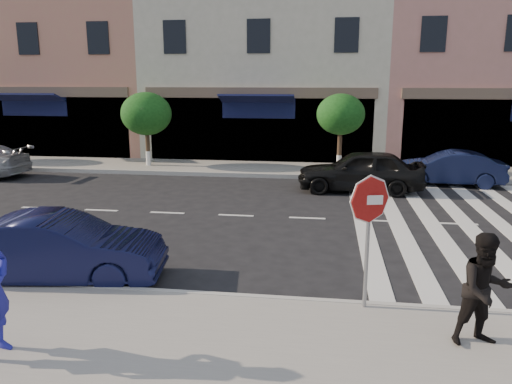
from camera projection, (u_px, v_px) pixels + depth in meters
name	position (u px, v px, depth m)	size (l,w,h in m)	color
ground	(201.00, 268.00, 10.17)	(120.00, 120.00, 0.00)	black
sidewalk_near	(131.00, 368.00, 6.54)	(60.00, 4.50, 0.15)	gray
sidewalk_far	(266.00, 169.00, 20.77)	(60.00, 3.00, 0.15)	gray
building_west_mid	(74.00, 16.00, 26.49)	(10.00, 9.00, 14.00)	tan
building_centre	(270.00, 43.00, 25.42)	(11.00, 9.00, 11.00)	beige
street_tree_wb	(146.00, 114.00, 20.75)	(2.10, 2.10, 3.06)	#473323
street_tree_c	(341.00, 115.00, 19.66)	(1.90, 1.90, 3.04)	#473323
stop_sign	(369.00, 211.00, 7.74)	(0.76, 0.21, 2.19)	gray
walker	(485.00, 290.00, 6.82)	(0.78, 0.61, 1.61)	black
car_near_mid	(58.00, 249.00, 9.40)	(1.37, 3.92, 1.29)	black
car_far_mid	(360.00, 171.00, 16.86)	(1.69, 4.20, 1.43)	black
car_far_right	(449.00, 168.00, 17.89)	(1.30, 3.74, 1.23)	black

